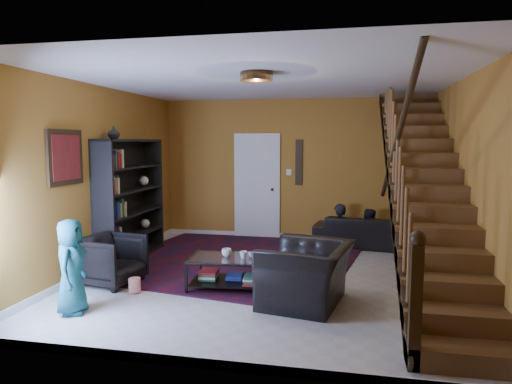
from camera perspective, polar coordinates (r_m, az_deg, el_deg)
floor at (r=6.72m, az=1.43°, el=-10.64°), size 5.50×5.50×0.00m
room at (r=8.27m, az=-6.12°, el=-7.08°), size 5.50×5.50×5.50m
staircase at (r=6.43m, az=20.42°, el=0.93°), size 0.95×5.02×3.18m
bookshelf at (r=7.84m, az=-15.34°, el=-1.20°), size 0.35×1.80×2.00m
door at (r=9.28m, az=0.13°, el=0.53°), size 0.82×0.05×2.05m
framed_picture at (r=6.57m, az=-22.74°, el=4.01°), size 0.04×0.74×0.74m
wall_hanging at (r=9.12m, az=5.39°, el=3.71°), size 0.14×0.03×0.90m
ceiling_fixture at (r=5.70m, az=0.06°, el=14.21°), size 0.40×0.40×0.10m
rug at (r=7.89m, az=-1.93°, el=-7.98°), size 4.39×4.83×0.02m
sofa at (r=8.80m, az=13.81°, el=-4.83°), size 2.05×1.03×0.57m
armchair_left at (r=6.63m, az=-17.65°, el=-8.09°), size 0.88×0.86×0.69m
armchair_right at (r=5.63m, az=6.34°, el=-10.13°), size 1.18×1.29×0.74m
person_adult_a at (r=8.86m, az=10.33°, el=-5.42°), size 0.49×0.36×1.25m
person_adult_b at (r=8.88m, az=13.77°, el=-5.76°), size 0.58×0.46×1.16m
person_child at (r=5.65m, az=-22.12°, el=-8.62°), size 0.47×0.60×1.09m
coffee_table at (r=6.14m, az=-2.87°, el=-9.84°), size 1.21×0.77×0.44m
cup_a at (r=6.13m, az=-3.69°, el=-7.55°), size 0.13×0.13×0.10m
cup_b at (r=6.02m, az=-1.59°, el=-7.85°), size 0.13×0.13×0.09m
bowl at (r=6.05m, az=0.09°, el=-7.93°), size 0.31×0.31×0.06m
vase at (r=7.33m, az=-17.37°, el=7.10°), size 0.18×0.18×0.19m
popcorn_bucket at (r=6.24m, az=-14.93°, el=-11.16°), size 0.17×0.17×0.18m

